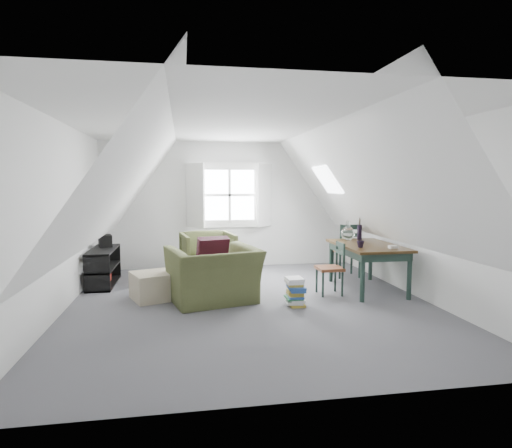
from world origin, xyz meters
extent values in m
plane|color=#505055|center=(0.00, 0.00, 0.00)|extent=(5.50, 5.50, 0.00)
plane|color=white|center=(0.00, 0.00, 2.50)|extent=(5.50, 5.50, 0.00)
plane|color=silver|center=(0.00, 2.75, 1.25)|extent=(5.00, 0.00, 5.00)
plane|color=silver|center=(0.00, -2.75, 1.25)|extent=(5.00, 0.00, 5.00)
plane|color=silver|center=(-2.50, 0.00, 1.25)|extent=(0.00, 5.50, 5.50)
plane|color=silver|center=(2.50, 0.00, 1.25)|extent=(0.00, 5.50, 5.50)
plane|color=white|center=(-1.55, 0.00, 1.78)|extent=(3.19, 5.50, 4.48)
plane|color=white|center=(1.55, 0.00, 1.78)|extent=(3.19, 5.50, 4.48)
cube|color=white|center=(0.00, 2.73, 1.45)|extent=(1.30, 0.04, 1.30)
cube|color=white|center=(-0.68, 2.57, 1.45)|extent=(0.35, 0.35, 1.25)
cube|color=white|center=(0.68, 2.57, 1.45)|extent=(0.35, 0.35, 1.25)
cube|color=white|center=(0.00, 2.72, 1.45)|extent=(1.00, 0.02, 1.00)
cube|color=white|center=(0.00, 2.70, 1.45)|extent=(1.08, 0.04, 0.05)
cube|color=white|center=(0.00, 2.70, 1.45)|extent=(0.05, 0.04, 1.08)
cube|color=white|center=(1.55, 1.30, 1.75)|extent=(0.35, 0.75, 0.47)
imported|color=#464D2A|center=(-0.51, 0.18, 0.00)|extent=(1.42, 1.31, 0.78)
imported|color=#464D2A|center=(-0.50, 1.73, 0.00)|extent=(1.01, 1.03, 0.83)
cube|color=#3A0F1D|center=(-0.51, 0.33, 0.69)|extent=(0.50, 0.36, 0.47)
cube|color=tan|center=(-1.36, 0.47, 0.20)|extent=(0.76, 0.76, 0.39)
cube|color=#301F0D|center=(1.93, 0.46, 0.71)|extent=(0.87, 1.46, 0.04)
cube|color=#1D312A|center=(1.93, 0.46, 0.63)|extent=(0.78, 1.36, 0.12)
cylinder|color=#1D312A|center=(1.57, -0.19, 0.34)|extent=(0.07, 0.07, 0.69)
cylinder|color=#1D312A|center=(2.29, -0.19, 0.34)|extent=(0.07, 0.07, 0.69)
cylinder|color=#1D312A|center=(1.57, 1.11, 0.34)|extent=(0.07, 0.07, 0.69)
cylinder|color=#1D312A|center=(2.29, 1.11, 0.34)|extent=(0.07, 0.07, 0.69)
sphere|color=silver|center=(1.78, 0.91, 0.85)|extent=(0.23, 0.23, 0.23)
cylinder|color=silver|center=(1.78, 0.91, 1.00)|extent=(0.07, 0.07, 0.13)
cylinder|color=black|center=(2.03, 1.01, 0.85)|extent=(0.08, 0.08, 0.25)
cylinder|color=#3F2D1E|center=(2.03, 1.01, 1.13)|extent=(0.03, 0.05, 0.45)
cylinder|color=#3F2D1E|center=(2.05, 1.02, 1.13)|extent=(0.04, 0.06, 0.45)
cylinder|color=#3F2D1E|center=(2.02, 1.00, 1.13)|extent=(0.05, 0.08, 0.45)
imported|color=black|center=(1.68, 0.16, 0.73)|extent=(0.14, 0.14, 0.10)
cube|color=white|center=(2.13, 0.01, 0.75)|extent=(0.13, 0.10, 0.04)
cube|color=brown|center=(1.98, 1.46, 0.49)|extent=(0.45, 0.45, 0.05)
cylinder|color=#1D312A|center=(2.16, 1.64, 0.23)|extent=(0.04, 0.04, 0.46)
cylinder|color=#1D312A|center=(2.16, 1.27, 0.23)|extent=(0.04, 0.04, 0.46)
cylinder|color=#1D312A|center=(1.80, 1.64, 0.23)|extent=(0.04, 0.04, 0.46)
cylinder|color=#1D312A|center=(1.80, 1.27, 0.23)|extent=(0.04, 0.04, 0.46)
cylinder|color=#1D312A|center=(2.16, 1.25, 0.72)|extent=(0.04, 0.04, 0.49)
cylinder|color=#1D312A|center=(1.80, 1.25, 0.72)|extent=(0.04, 0.04, 0.49)
cube|color=#1D312A|center=(1.98, 1.25, 0.92)|extent=(0.37, 0.03, 0.09)
cube|color=#1D312A|center=(1.98, 1.25, 0.78)|extent=(0.37, 0.03, 0.06)
cube|color=brown|center=(1.25, 0.29, 0.40)|extent=(0.37, 0.37, 0.04)
cylinder|color=#1D312A|center=(1.10, 0.45, 0.19)|extent=(0.03, 0.03, 0.38)
cylinder|color=#1D312A|center=(1.41, 0.45, 0.19)|extent=(0.03, 0.03, 0.38)
cylinder|color=#1D312A|center=(1.10, 0.14, 0.19)|extent=(0.03, 0.03, 0.38)
cylinder|color=#1D312A|center=(1.41, 0.14, 0.19)|extent=(0.03, 0.03, 0.38)
cylinder|color=#1D312A|center=(1.42, 0.45, 0.60)|extent=(0.03, 0.03, 0.40)
cylinder|color=#1D312A|center=(1.42, 0.14, 0.60)|extent=(0.03, 0.03, 0.40)
cube|color=#1D312A|center=(1.42, 0.29, 0.76)|extent=(0.03, 0.30, 0.07)
cube|color=#1D312A|center=(1.42, 0.29, 0.64)|extent=(0.03, 0.30, 0.05)
cube|color=black|center=(-2.25, 1.55, 0.01)|extent=(0.39, 1.17, 0.03)
cube|color=black|center=(-2.25, 1.55, 0.29)|extent=(0.39, 1.17, 0.03)
cube|color=black|center=(-2.25, 1.55, 0.59)|extent=(0.39, 1.17, 0.03)
cube|color=black|center=(-2.25, 0.98, 0.29)|extent=(0.39, 0.03, 0.59)
cube|color=black|center=(-2.25, 2.12, 0.29)|extent=(0.39, 0.03, 0.59)
cube|color=#264C99|center=(-2.25, 1.20, 0.12)|extent=(0.18, 0.20, 0.21)
cube|color=red|center=(-2.25, 1.64, 0.12)|extent=(0.18, 0.23, 0.21)
cube|color=white|center=(-2.25, 1.35, 0.41)|extent=(0.18, 0.21, 0.20)
cube|color=black|center=(-2.25, 1.80, 0.69)|extent=(0.27, 0.32, 0.22)
cube|color=#B29933|center=(0.60, -0.21, 0.02)|extent=(0.20, 0.27, 0.03)
cube|color=white|center=(0.58, -0.19, 0.05)|extent=(0.26, 0.30, 0.03)
cube|color=white|center=(0.61, -0.21, 0.08)|extent=(0.22, 0.29, 0.03)
cube|color=#337F4C|center=(0.56, -0.21, 0.11)|extent=(0.22, 0.27, 0.03)
cube|color=#264C99|center=(0.59, -0.23, 0.14)|extent=(0.24, 0.31, 0.02)
cube|color=#B29933|center=(0.58, -0.21, 0.16)|extent=(0.21, 0.27, 0.02)
cube|color=#B29933|center=(0.59, -0.19, 0.19)|extent=(0.24, 0.30, 0.03)
cube|color=#264C99|center=(0.61, -0.23, 0.23)|extent=(0.24, 0.31, 0.04)
cube|color=#264C99|center=(0.59, -0.23, 0.26)|extent=(0.24, 0.30, 0.03)
cube|color=#B29933|center=(0.59, -0.18, 0.30)|extent=(0.22, 0.28, 0.03)
cube|color=white|center=(0.58, -0.19, 0.33)|extent=(0.22, 0.25, 0.04)
cube|color=white|center=(0.58, -0.18, 0.37)|extent=(0.22, 0.27, 0.03)
camera|label=1|loc=(-0.92, -5.81, 1.69)|focal=30.00mm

